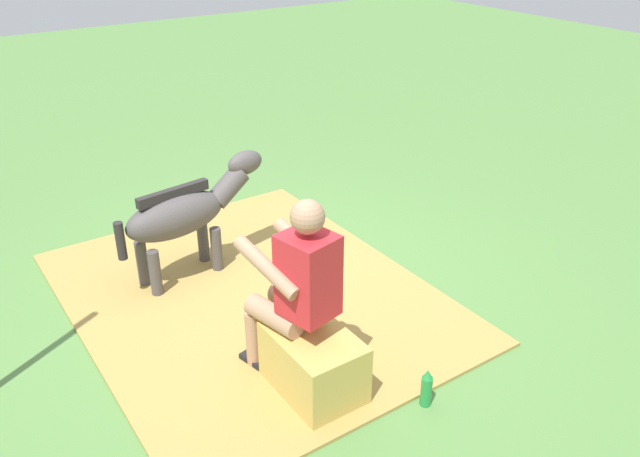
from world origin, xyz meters
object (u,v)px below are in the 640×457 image
object	(u,v)px
person_seated	(295,285)
soda_bottle	(426,388)
pony_standing	(186,213)
hay_bale	(313,363)

from	to	relation	value
person_seated	soda_bottle	bearing A→B (deg)	-141.52
person_seated	soda_bottle	size ratio (longest dim) A/B	4.89
pony_standing	soda_bottle	bearing A→B (deg)	-166.18
hay_bale	person_seated	world-z (taller)	person_seated
hay_bale	pony_standing	world-z (taller)	pony_standing
hay_bale	soda_bottle	size ratio (longest dim) A/B	2.37
hay_bale	soda_bottle	bearing A→B (deg)	-134.98
soda_bottle	hay_bale	bearing A→B (deg)	45.02
person_seated	pony_standing	bearing A→B (deg)	1.02
person_seated	pony_standing	xyz separation A→B (m)	(1.57, 0.03, -0.14)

